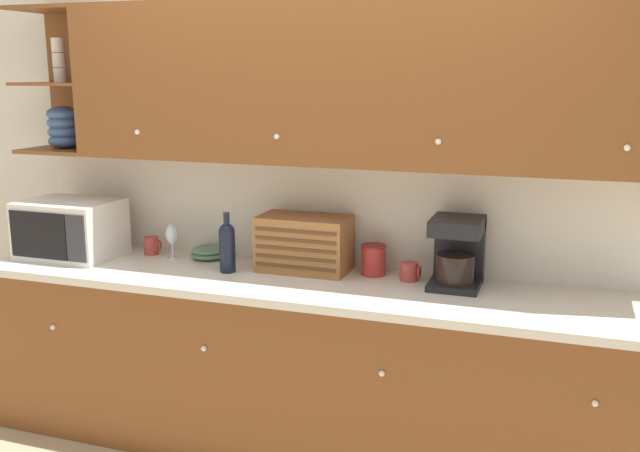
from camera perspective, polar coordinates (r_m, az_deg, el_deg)
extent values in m
plane|color=tan|center=(4.07, 1.08, -15.41)|extent=(24.00, 24.00, 0.00)
cube|color=beige|center=(3.68, 1.31, 3.03)|extent=(5.83, 0.06, 2.60)
cube|color=brown|center=(3.61, -0.51, -11.57)|extent=(3.43, 0.64, 0.87)
cube|color=silver|center=(3.44, -0.61, -4.75)|extent=(3.45, 0.67, 0.04)
sphere|color=white|center=(3.88, -20.59, -7.60)|extent=(0.03, 0.03, 0.03)
sphere|color=white|center=(3.42, -9.29, -9.65)|extent=(0.03, 0.03, 0.03)
sphere|color=white|center=(3.13, 4.96, -11.68)|extent=(0.03, 0.03, 0.03)
sphere|color=white|center=(3.06, 21.15, -13.10)|extent=(0.03, 0.03, 0.03)
cube|color=silver|center=(3.67, 1.13, 1.11)|extent=(3.43, 0.01, 0.55)
cube|color=brown|center=(3.38, 3.71, 11.38)|extent=(3.01, 0.35, 0.77)
cube|color=brown|center=(4.31, -18.61, 10.97)|extent=(0.42, 0.02, 0.77)
cube|color=brown|center=(4.20, -19.66, 5.76)|extent=(0.42, 0.35, 0.02)
cube|color=brown|center=(4.18, -20.02, 10.64)|extent=(0.42, 0.35, 0.02)
cube|color=brown|center=(4.19, -20.42, 15.96)|extent=(0.42, 0.35, 0.02)
sphere|color=white|center=(3.69, -14.41, 7.29)|extent=(0.03, 0.03, 0.03)
sphere|color=white|center=(3.34, -3.48, 7.16)|extent=(0.03, 0.03, 0.03)
sphere|color=white|center=(3.13, 9.44, 6.67)|extent=(0.03, 0.03, 0.03)
sphere|color=white|center=(3.09, 23.37, 5.77)|extent=(0.03, 0.03, 0.03)
ellipsoid|color=#3D5B93|center=(4.19, -19.71, 6.44)|extent=(0.18, 0.18, 0.08)
ellipsoid|color=#3D5B93|center=(4.19, -19.76, 7.11)|extent=(0.18, 0.18, 0.08)
ellipsoid|color=#3D5B93|center=(4.18, -19.81, 7.79)|extent=(0.18, 0.18, 0.08)
ellipsoid|color=#3D5B93|center=(4.18, -19.86, 8.46)|extent=(0.18, 0.18, 0.08)
cylinder|color=silver|center=(4.18, -20.07, 11.27)|extent=(0.07, 0.07, 0.08)
cylinder|color=silver|center=(4.18, -20.15, 12.35)|extent=(0.07, 0.07, 0.08)
cylinder|color=silver|center=(4.18, -20.23, 13.43)|extent=(0.07, 0.07, 0.08)
cube|color=silver|center=(4.08, -19.30, -0.19)|extent=(0.50, 0.38, 0.31)
cube|color=black|center=(3.97, -21.63, -0.70)|extent=(0.35, 0.01, 0.25)
cube|color=#2D2D33|center=(3.83, -18.96, -0.97)|extent=(0.11, 0.01, 0.25)
cylinder|color=#B73D38|center=(4.02, -13.37, -1.54)|extent=(0.08, 0.08, 0.10)
torus|color=#B73D38|center=(4.00, -12.82, -1.57)|extent=(0.01, 0.07, 0.07)
cylinder|color=silver|center=(3.91, -11.69, -2.55)|extent=(0.06, 0.06, 0.01)
cylinder|color=silver|center=(3.90, -11.71, -1.97)|extent=(0.01, 0.01, 0.08)
ellipsoid|color=silver|center=(3.88, -11.77, -0.65)|extent=(0.07, 0.07, 0.11)
ellipsoid|color=slate|center=(3.88, -8.88, -2.25)|extent=(0.19, 0.19, 0.04)
ellipsoid|color=slate|center=(3.87, -8.89, -1.90)|extent=(0.18, 0.18, 0.04)
cylinder|color=black|center=(3.59, -7.42, -2.04)|extent=(0.08, 0.08, 0.21)
sphere|color=black|center=(3.57, -7.47, -0.42)|extent=(0.08, 0.08, 0.08)
cylinder|color=black|center=(3.56, -7.50, 0.53)|extent=(0.03, 0.03, 0.07)
cube|color=#996033|center=(3.58, -1.26, -1.41)|extent=(0.45, 0.25, 0.28)
cube|color=#54351C|center=(3.48, -1.99, -3.31)|extent=(0.42, 0.01, 0.02)
cube|color=#54351C|center=(3.47, -2.00, -2.60)|extent=(0.42, 0.01, 0.02)
cube|color=#54351C|center=(3.46, -2.00, -1.88)|extent=(0.42, 0.01, 0.02)
cube|color=#54351C|center=(3.45, -2.01, -1.17)|extent=(0.42, 0.01, 0.02)
cube|color=#54351C|center=(3.44, -2.02, -0.44)|extent=(0.42, 0.01, 0.02)
cylinder|color=#B22D28|center=(3.53, 4.30, -2.79)|extent=(0.12, 0.12, 0.14)
cylinder|color=maroon|center=(3.51, 4.32, -1.60)|extent=(0.12, 0.12, 0.01)
cylinder|color=#B73D38|center=(3.45, 7.15, -3.63)|extent=(0.09, 0.09, 0.09)
torus|color=#B73D38|center=(3.44, 7.95, -3.67)|extent=(0.01, 0.06, 0.06)
cube|color=black|center=(3.40, 10.75, -4.55)|extent=(0.23, 0.27, 0.03)
cylinder|color=black|center=(3.36, 10.75, -3.33)|extent=(0.17, 0.17, 0.13)
cube|color=black|center=(3.46, 11.11, -1.70)|extent=(0.23, 0.06, 0.33)
cube|color=black|center=(3.33, 10.94, 0.01)|extent=(0.23, 0.27, 0.07)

